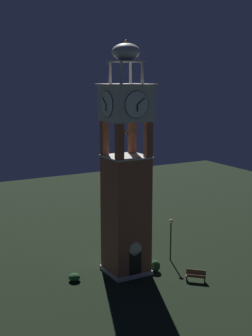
{
  "coord_description": "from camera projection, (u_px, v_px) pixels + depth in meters",
  "views": [
    {
      "loc": [
        -18.65,
        -33.74,
        16.38
      ],
      "look_at": [
        0.0,
        0.0,
        8.95
      ],
      "focal_mm": 51.77,
      "sensor_mm": 36.0,
      "label": 1
    }
  ],
  "objects": [
    {
      "name": "clock_tower",
      "position": [
        126.0,
        181.0,
        39.46
      ],
      "size": [
        3.75,
        3.75,
        19.05
      ],
      "color": "#93543D",
      "rests_on": "ground"
    },
    {
      "name": "shrub_near_entry",
      "position": [
        110.0,
        258.0,
        43.21
      ],
      "size": [
        0.93,
        0.93,
        0.67
      ],
      "primitive_type": "ellipsoid",
      "color": "#28562D",
      "rests_on": "ground"
    },
    {
      "name": "shrub_left_of_tower",
      "position": [
        155.0,
        266.0,
        40.92
      ],
      "size": [
        0.86,
        0.86,
        0.98
      ],
      "primitive_type": "ellipsoid",
      "color": "#28562D",
      "rests_on": "ground"
    },
    {
      "name": "park_bench",
      "position": [
        196.0,
        276.0,
        38.97
      ],
      "size": [
        1.47,
        1.42,
        0.95
      ],
      "color": "brown",
      "rests_on": "ground"
    },
    {
      "name": "ground",
      "position": [
        126.0,
        272.0,
        40.95
      ],
      "size": [
        80.0,
        80.0,
        0.0
      ],
      "primitive_type": "plane",
      "color": "black"
    },
    {
      "name": "trash_bin",
      "position": [
        139.0,
        249.0,
        45.28
      ],
      "size": [
        0.52,
        0.52,
        0.8
      ],
      "primitive_type": "cylinder",
      "color": "#38513D",
      "rests_on": "ground"
    },
    {
      "name": "lamp_post",
      "position": [
        171.0,
        232.0,
        43.06
      ],
      "size": [
        0.36,
        0.36,
        3.82
      ],
      "color": "black",
      "rests_on": "ground"
    },
    {
      "name": "shrub_behind_bench",
      "position": [
        74.0,
        277.0,
        39.11
      ],
      "size": [
        0.95,
        0.95,
        0.62
      ],
      "primitive_type": "ellipsoid",
      "color": "#28562D",
      "rests_on": "ground"
    }
  ]
}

